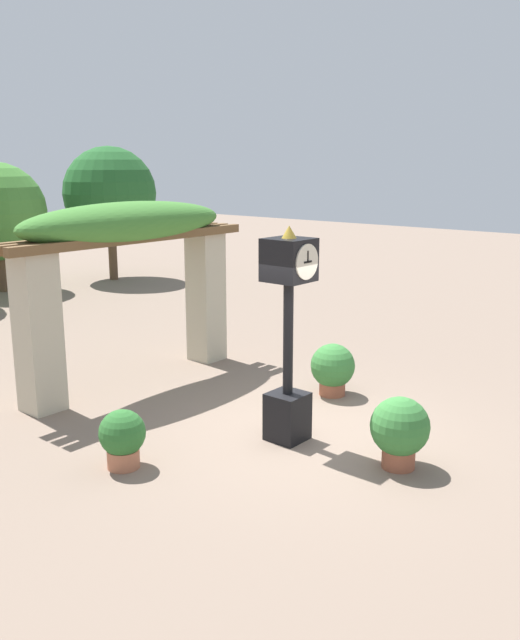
% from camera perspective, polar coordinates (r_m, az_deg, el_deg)
% --- Properties ---
extents(ground_plane, '(60.00, 60.00, 0.00)m').
position_cam_1_polar(ground_plane, '(9.90, 3.69, -9.53)').
color(ground_plane, '#7F6B5B').
extents(pedestal_clock, '(0.57, 0.62, 3.00)m').
position_cam_1_polar(pedestal_clock, '(9.21, 2.39, -1.04)').
color(pedestal_clock, black).
rests_on(pedestal_clock, ground).
extents(pergola, '(4.85, 1.16, 3.17)m').
position_cam_1_polar(pergola, '(11.81, -10.97, 5.74)').
color(pergola, '#BCB299').
rests_on(pergola, ground).
extents(potted_plant_near_left, '(0.76, 0.76, 0.93)m').
position_cam_1_polar(potted_plant_near_left, '(8.85, 11.69, -9.02)').
color(potted_plant_near_left, '#9E563D').
rests_on(potted_plant_near_left, ground).
extents(potted_plant_near_right, '(0.74, 0.74, 0.88)m').
position_cam_1_polar(potted_plant_near_right, '(11.36, 6.14, -4.03)').
color(potted_plant_near_right, '#9E563D').
rests_on(potted_plant_near_right, ground).
extents(potted_plant_far_left, '(0.60, 0.60, 0.77)m').
position_cam_1_polar(potted_plant_far_left, '(8.88, -11.51, -9.63)').
color(potted_plant_far_left, '#B26B4C').
rests_on(potted_plant_far_left, ground).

